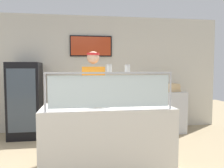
# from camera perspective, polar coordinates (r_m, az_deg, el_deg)

# --- Properties ---
(ground_plane) EXTENTS (12.00, 12.00, 0.00)m
(ground_plane) POSITION_cam_1_polar(r_m,az_deg,el_deg) (4.01, -2.44, -17.58)
(ground_plane) COLOR tan
(ground_plane) RESTS_ON ground
(shop_rear_unit) EXTENTS (6.17, 0.13, 2.70)m
(shop_rear_unit) POSITION_cam_1_polar(r_m,az_deg,el_deg) (5.47, -4.49, 2.78)
(shop_rear_unit) COLOR beige
(shop_rear_unit) RESTS_ON ground
(serving_counter) EXTENTS (1.77, 0.76, 0.95)m
(serving_counter) POSITION_cam_1_polar(r_m,az_deg,el_deg) (3.27, -1.26, -13.80)
(serving_counter) COLOR silver
(serving_counter) RESTS_ON ground
(sneeze_guard) EXTENTS (1.59, 0.06, 0.48)m
(sneeze_guard) POSITION_cam_1_polar(r_m,az_deg,el_deg) (2.81, -0.43, -0.65)
(sneeze_guard) COLOR #B2B5BC
(sneeze_guard) RESTS_ON serving_counter
(pizza_tray) EXTENTS (0.40, 0.40, 0.04)m
(pizza_tray) POSITION_cam_1_polar(r_m,az_deg,el_deg) (3.16, -3.56, -5.29)
(pizza_tray) COLOR #9EA0A8
(pizza_tray) RESTS_ON serving_counter
(pizza_server) EXTENTS (0.12, 0.29, 0.01)m
(pizza_server) POSITION_cam_1_polar(r_m,az_deg,el_deg) (3.13, -3.80, -4.96)
(pizza_server) COLOR #ADAFB7
(pizza_server) RESTS_ON pizza_tray
(parmesan_shaker) EXTENTS (0.06, 0.06, 0.10)m
(parmesan_shaker) POSITION_cam_1_polar(r_m,az_deg,el_deg) (2.80, -0.74, 3.86)
(parmesan_shaker) COLOR white
(parmesan_shaker) RESTS_ON sneeze_guard
(pepper_flake_shaker) EXTENTS (0.07, 0.07, 0.09)m
(pepper_flake_shaker) POSITION_cam_1_polar(r_m,az_deg,el_deg) (2.84, 3.87, 3.82)
(pepper_flake_shaker) COLOR white
(pepper_flake_shaker) RESTS_ON sneeze_guard
(worker_figure) EXTENTS (0.41, 0.50, 1.76)m
(worker_figure) POSITION_cam_1_polar(r_m,az_deg,el_deg) (3.90, -4.62, -2.93)
(worker_figure) COLOR #23232D
(worker_figure) RESTS_ON ground
(drink_fridge) EXTENTS (0.65, 0.65, 1.60)m
(drink_fridge) POSITION_cam_1_polar(r_m,az_deg,el_deg) (5.17, -20.89, -3.78)
(drink_fridge) COLOR black
(drink_fridge) RESTS_ON ground
(prep_shelf) EXTENTS (0.70, 0.55, 0.94)m
(prep_shelf) POSITION_cam_1_polar(r_m,az_deg,el_deg) (5.47, 13.85, -6.68)
(prep_shelf) COLOR #B7BABF
(prep_shelf) RESTS_ON ground
(pizza_box_stack) EXTENTS (0.44, 0.43, 0.18)m
(pizza_box_stack) POSITION_cam_1_polar(r_m,az_deg,el_deg) (5.40, 13.94, -0.81)
(pizza_box_stack) COLOR tan
(pizza_box_stack) RESTS_ON prep_shelf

